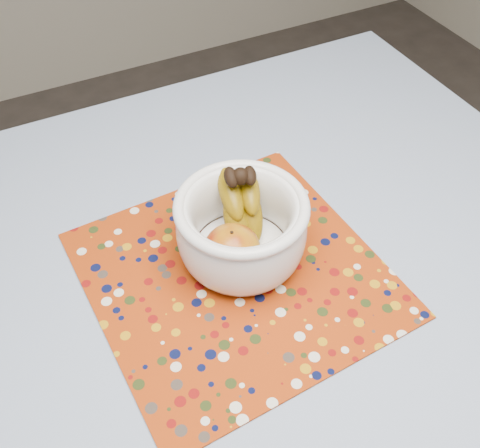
{
  "coord_description": "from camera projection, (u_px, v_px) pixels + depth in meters",
  "views": [
    {
      "loc": [
        -0.23,
        -0.38,
        1.46
      ],
      "look_at": [
        0.03,
        0.15,
        0.84
      ],
      "focal_mm": 42.0,
      "sensor_mm": 36.0,
      "label": 1
    }
  ],
  "objects": [
    {
      "name": "fruit_bowl",
      "position": [
        242.0,
        223.0,
        0.86
      ],
      "size": [
        0.2,
        0.21,
        0.15
      ],
      "color": "white",
      "rests_on": "placemat"
    },
    {
      "name": "tablecloth",
      "position": [
        266.0,
        334.0,
        0.82
      ],
      "size": [
        1.32,
        1.32,
        0.01
      ],
      "primitive_type": "cube",
      "color": "slate",
      "rests_on": "table"
    },
    {
      "name": "table",
      "position": [
        264.0,
        362.0,
        0.88
      ],
      "size": [
        1.2,
        1.2,
        0.75
      ],
      "color": "olive",
      "rests_on": "ground"
    },
    {
      "name": "placemat",
      "position": [
        235.0,
        274.0,
        0.89
      ],
      "size": [
        0.46,
        0.46,
        0.0
      ],
      "primitive_type": "cube",
      "rotation": [
        0.0,
        0.0,
        0.05
      ],
      "color": "#8E2B07",
      "rests_on": "tablecloth"
    }
  ]
}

